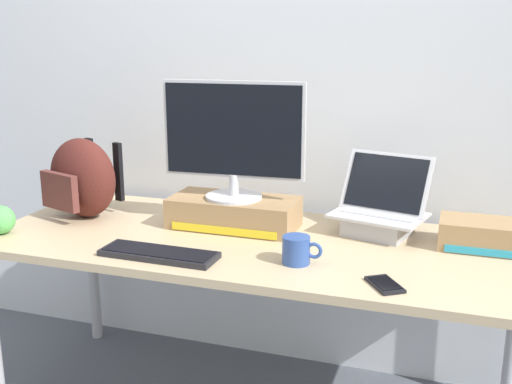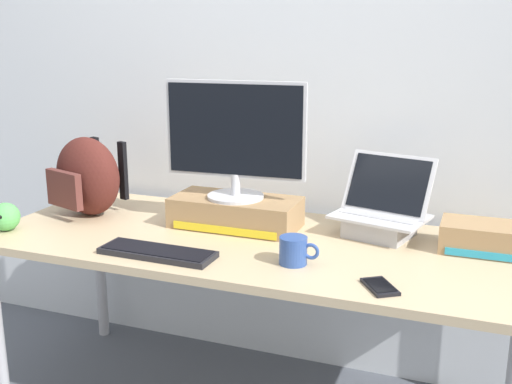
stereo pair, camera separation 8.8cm
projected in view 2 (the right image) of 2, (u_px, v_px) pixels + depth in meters
name	position (u px, v px, depth m)	size (l,w,h in m)	color
back_wall	(299.00, 70.00, 2.57)	(7.00, 0.10, 2.60)	silver
desk	(256.00, 255.00, 2.28)	(1.99, 0.80, 0.72)	tan
toner_box_yellow	(236.00, 212.00, 2.40)	(0.49, 0.24, 0.12)	#9E7A51
desktop_monitor	(235.00, 139.00, 2.33)	(0.55, 0.22, 0.45)	silver
open_laptop	(381.00, 219.00, 2.30)	(0.38, 0.31, 0.29)	#ADADB2
external_keyboard	(158.00, 252.00, 2.11)	(0.41, 0.14, 0.02)	black
messenger_backpack	(87.00, 177.00, 2.54)	(0.37, 0.30, 0.32)	#4C1E19
coffee_mug	(294.00, 251.00, 2.02)	(0.13, 0.09, 0.09)	#2D4C93
cell_phone	(380.00, 287.00, 1.84)	(0.13, 0.15, 0.01)	black
plush_toy	(5.00, 217.00, 2.36)	(0.11, 0.11, 0.11)	#56B256
toner_box_cyan	(489.00, 238.00, 2.13)	(0.32, 0.18, 0.10)	#9E7A51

